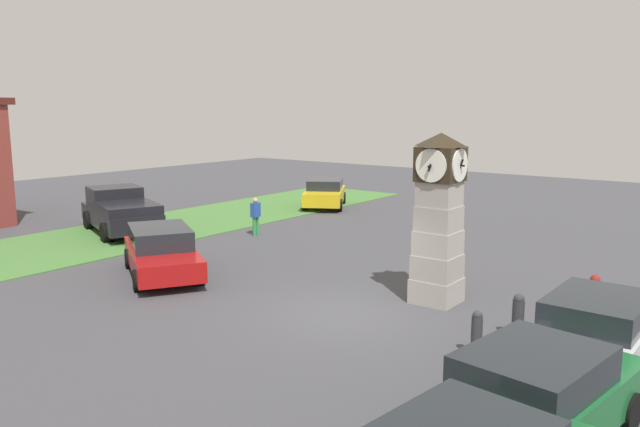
# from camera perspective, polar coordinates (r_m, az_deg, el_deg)

# --- Properties ---
(ground_plane) EXTENTS (70.01, 70.01, 0.00)m
(ground_plane) POSITION_cam_1_polar(r_m,az_deg,el_deg) (16.08, 2.04, -9.15)
(ground_plane) COLOR #424247
(clock_tower) EXTENTS (1.36, 1.33, 4.54)m
(clock_tower) POSITION_cam_1_polar(r_m,az_deg,el_deg) (16.76, 10.80, -0.63)
(clock_tower) COLOR #9F9A90
(clock_tower) RESTS_ON ground_plane
(bollard_near_tower) EXTENTS (0.24, 0.24, 1.00)m
(bollard_near_tower) POSITION_cam_1_polar(r_m,az_deg,el_deg) (13.74, 14.14, -10.56)
(bollard_near_tower) COLOR #333338
(bollard_near_tower) RESTS_ON ground_plane
(bollard_mid_row) EXTENTS (0.27, 0.27, 1.03)m
(bollard_mid_row) POSITION_cam_1_polar(r_m,az_deg,el_deg) (15.05, 17.66, -8.86)
(bollard_mid_row) COLOR #333338
(bollard_mid_row) RESTS_ON ground_plane
(bollard_far_row) EXTENTS (0.26, 0.26, 0.90)m
(bollard_far_row) POSITION_cam_1_polar(r_m,az_deg,el_deg) (16.19, 21.14, -8.00)
(bollard_far_row) COLOR brown
(bollard_far_row) RESTS_ON ground_plane
(bollard_end_row) EXTENTS (0.27, 0.27, 1.12)m
(bollard_end_row) POSITION_cam_1_polar(r_m,az_deg,el_deg) (16.97, 23.76, -6.96)
(bollard_end_row) COLOR maroon
(bollard_end_row) RESTS_ON ground_plane
(car_near_tower) EXTENTS (4.38, 2.47, 1.55)m
(car_near_tower) POSITION_cam_1_polar(r_m,az_deg,el_deg) (10.70, 19.41, -15.23)
(car_near_tower) COLOR #19602D
(car_near_tower) RESTS_ON ground_plane
(car_by_building) EXTENTS (4.25, 2.05, 1.47)m
(car_by_building) POSITION_cam_1_polar(r_m,az_deg,el_deg) (14.16, 24.18, -9.46)
(car_by_building) COLOR silver
(car_by_building) RESTS_ON ground_plane
(car_far_lot) EXTENTS (4.38, 3.66, 1.44)m
(car_far_lot) POSITION_cam_1_polar(r_m,az_deg,el_deg) (32.58, 0.44, 1.88)
(car_far_lot) COLOR gold
(car_far_lot) RESTS_ON ground_plane
(car_silver_hatch) EXTENTS (3.98, 4.87, 1.49)m
(car_silver_hatch) POSITION_cam_1_polar(r_m,az_deg,el_deg) (20.04, -14.28, -3.38)
(car_silver_hatch) COLOR #A51111
(car_silver_hatch) RESTS_ON ground_plane
(pickup_truck) EXTENTS (3.88, 5.67, 1.85)m
(pickup_truck) POSITION_cam_1_polar(r_m,az_deg,el_deg) (27.14, -17.77, 0.23)
(pickup_truck) COLOR black
(pickup_truck) RESTS_ON ground_plane
(pedestrian_near_bench) EXTENTS (0.43, 0.29, 1.55)m
(pedestrian_near_bench) POSITION_cam_1_polar(r_m,az_deg,el_deg) (25.51, -5.91, -0.06)
(pedestrian_near_bench) COLOR #338C4C
(pedestrian_near_bench) RESTS_ON ground_plane
(grass_verge_far) EXTENTS (42.00, 6.05, 0.04)m
(grass_verge_far) POSITION_cam_1_polar(r_m,az_deg,el_deg) (24.89, -24.66, -3.18)
(grass_verge_far) COLOR #477A38
(grass_verge_far) RESTS_ON ground_plane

